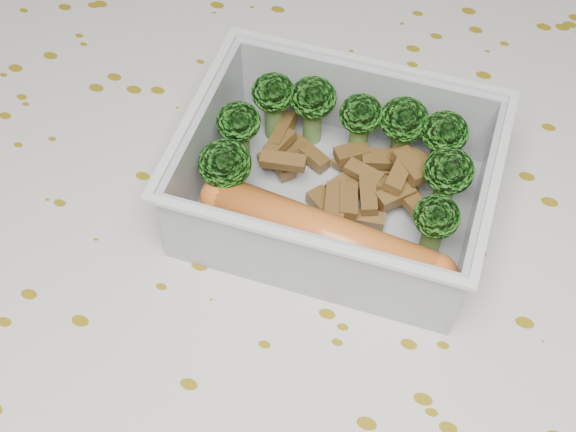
% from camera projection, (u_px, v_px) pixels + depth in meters
% --- Properties ---
extents(dining_table, '(1.40, 0.90, 0.75)m').
position_uv_depth(dining_table, '(274.00, 316.00, 0.51)').
color(dining_table, brown).
rests_on(dining_table, ground).
extents(tablecloth, '(1.46, 0.96, 0.19)m').
position_uv_depth(tablecloth, '(273.00, 275.00, 0.47)').
color(tablecloth, silver).
rests_on(tablecloth, dining_table).
extents(lunch_container, '(0.17, 0.13, 0.06)m').
position_uv_depth(lunch_container, '(336.00, 187.00, 0.43)').
color(lunch_container, silver).
rests_on(lunch_container, tablecloth).
extents(broccoli_florets, '(0.14, 0.09, 0.05)m').
position_uv_depth(broccoli_florets, '(346.00, 140.00, 0.43)').
color(broccoli_florets, '#608C3F').
rests_on(broccoli_florets, lunch_container).
extents(meat_pile, '(0.10, 0.07, 0.03)m').
position_uv_depth(meat_pile, '(353.00, 177.00, 0.44)').
color(meat_pile, brown).
rests_on(meat_pile, lunch_container).
extents(sausage, '(0.14, 0.03, 0.02)m').
position_uv_depth(sausage, '(325.00, 236.00, 0.41)').
color(sausage, orange).
rests_on(sausage, lunch_container).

